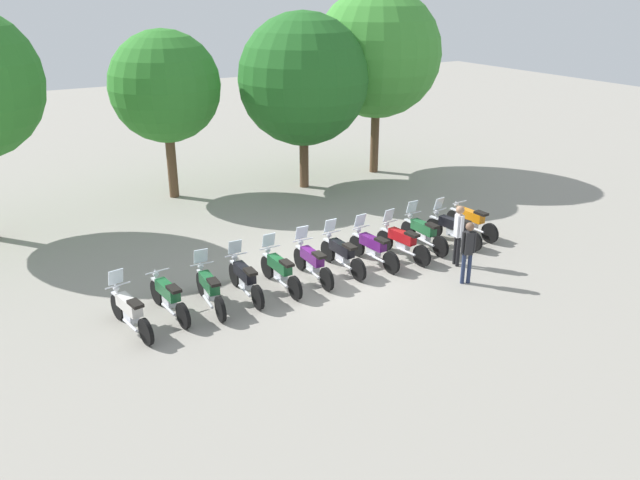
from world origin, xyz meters
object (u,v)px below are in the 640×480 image
(motorcycle_8, at_px, (402,241))
(tree_2, at_px, (303,80))
(motorcycle_0, at_px, (130,311))
(motorcycle_4, at_px, (280,270))
(motorcycle_1, at_px, (168,296))
(motorcycle_3, at_px, (245,278))
(motorcycle_5, at_px, (312,262))
(tree_1, at_px, (165,87))
(person_1, at_px, (468,248))
(motorcycle_9, at_px, (423,232))
(tree_3, at_px, (377,53))
(motorcycle_7, at_px, (373,247))
(motorcycle_2, at_px, (209,288))
(motorcycle_6, at_px, (342,253))
(motorcycle_10, at_px, (452,228))
(motorcycle_11, at_px, (471,221))
(person_0, at_px, (459,230))

(motorcycle_8, distance_m, tree_2, 8.73)
(motorcycle_0, relative_size, motorcycle_4, 0.99)
(motorcycle_1, distance_m, motorcycle_3, 2.04)
(tree_2, bearing_deg, motorcycle_5, -117.30)
(motorcycle_0, xyz_separation_m, tree_1, (4.15, 9.50, 3.65))
(motorcycle_4, relative_size, person_1, 1.24)
(motorcycle_4, bearing_deg, motorcycle_1, 88.77)
(motorcycle_1, xyz_separation_m, motorcycle_8, (7.13, 0.03, 0.01))
(person_1, bearing_deg, motorcycle_9, 10.73)
(motorcycle_5, relative_size, tree_3, 0.29)
(motorcycle_8, bearing_deg, person_1, -177.03)
(motorcycle_7, relative_size, person_1, 1.24)
(motorcycle_2, xyz_separation_m, tree_2, (7.08, 7.97, 3.73))
(motorcycle_1, bearing_deg, motorcycle_6, -94.63)
(motorcycle_2, distance_m, motorcycle_3, 1.02)
(motorcycle_9, xyz_separation_m, person_1, (-0.58, -2.59, 0.53))
(motorcycle_1, distance_m, motorcycle_9, 8.16)
(motorcycle_10, xyz_separation_m, motorcycle_11, (1.02, 0.26, -0.01))
(motorcycle_0, xyz_separation_m, person_1, (8.59, -1.98, 0.53))
(motorcycle_3, relative_size, motorcycle_10, 1.01)
(motorcycle_7, height_order, tree_1, tree_1)
(motorcycle_7, bearing_deg, motorcycle_1, 85.43)
(tree_2, height_order, tree_3, tree_3)
(tree_1, bearing_deg, motorcycle_0, -113.59)
(motorcycle_0, xyz_separation_m, motorcycle_10, (10.19, 0.43, 0.00))
(motorcycle_10, bearing_deg, tree_3, -27.53)
(motorcycle_9, height_order, tree_3, tree_3)
(person_1, bearing_deg, motorcycle_10, -10.08)
(motorcycle_2, xyz_separation_m, person_1, (6.54, -2.17, 0.53))
(motorcycle_6, bearing_deg, motorcycle_8, -95.51)
(motorcycle_1, relative_size, motorcycle_3, 1.00)
(motorcycle_1, distance_m, motorcycle_4, 3.06)
(motorcycle_8, height_order, person_0, person_0)
(motorcycle_6, xyz_separation_m, motorcycle_7, (1.02, -0.07, 0.00))
(motorcycle_3, bearing_deg, person_0, -99.97)
(tree_1, bearing_deg, motorcycle_1, -108.77)
(motorcycle_6, bearing_deg, motorcycle_0, 92.18)
(motorcycle_10, bearing_deg, motorcycle_0, 82.83)
(motorcycle_3, distance_m, tree_3, 13.57)
(person_1, bearing_deg, motorcycle_3, 90.93)
(motorcycle_3, bearing_deg, tree_3, -48.34)
(motorcycle_2, height_order, motorcycle_10, same)
(motorcycle_4, bearing_deg, motorcycle_3, 88.65)
(motorcycle_3, height_order, motorcycle_9, same)
(person_1, bearing_deg, motorcycle_6, 68.93)
(motorcycle_1, height_order, person_1, person_1)
(motorcycle_1, xyz_separation_m, motorcycle_6, (5.09, 0.15, 0.01))
(person_0, bearing_deg, motorcycle_10, -113.11)
(motorcycle_2, bearing_deg, tree_1, -9.29)
(motorcycle_8, bearing_deg, motorcycle_5, 81.57)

